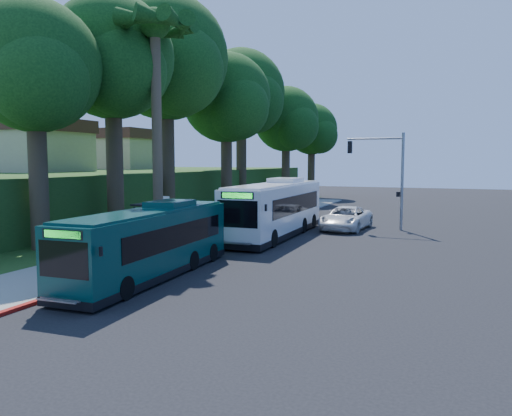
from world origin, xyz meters
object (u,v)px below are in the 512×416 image
at_px(bus_shelter, 159,217).
at_px(white_bus, 276,208).
at_px(teal_bus, 152,241).
at_px(pickup, 346,218).

distance_m(bus_shelter, white_bus, 8.26).
xyz_separation_m(white_bus, teal_bus, (-0.96, -13.07, -0.31)).
bearing_deg(pickup, teal_bus, -100.55).
bearing_deg(bus_shelter, teal_bus, -59.42).
bearing_deg(white_bus, bus_shelter, -125.11).
height_order(white_bus, teal_bus, white_bus).
bearing_deg(bus_shelter, white_bus, 55.73).
relative_size(teal_bus, pickup, 1.79).
bearing_deg(pickup, white_bus, -122.53).
bearing_deg(pickup, bus_shelter, -121.38).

